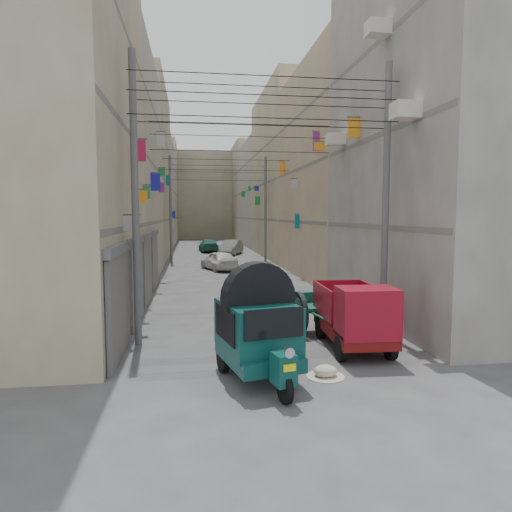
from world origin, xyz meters
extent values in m
plane|color=#434345|center=(0.00, 0.00, 0.00)|extent=(140.00, 140.00, 0.00)
cube|color=slate|center=(-4.12, 8.00, 3.20)|extent=(0.25, 9.80, 0.18)
cube|color=slate|center=(-4.12, 8.00, 6.20)|extent=(0.25, 9.80, 0.18)
cube|color=slate|center=(-4.12, 8.00, 9.20)|extent=(0.25, 9.80, 0.18)
cube|color=#A1998A|center=(-8.00, 19.00, 6.00)|extent=(8.00, 12.00, 12.00)
cube|color=slate|center=(-4.12, 19.00, 3.20)|extent=(0.25, 11.76, 0.18)
cube|color=slate|center=(-4.12, 19.00, 6.20)|extent=(0.25, 11.76, 0.18)
cube|color=slate|center=(-4.12, 19.00, 9.20)|extent=(0.25, 11.76, 0.18)
cube|color=tan|center=(-8.00, 32.00, 7.00)|extent=(8.00, 14.00, 14.00)
cube|color=slate|center=(-4.12, 32.00, 3.20)|extent=(0.25, 13.72, 0.18)
cube|color=slate|center=(-4.12, 32.00, 6.20)|extent=(0.25, 13.72, 0.18)
cube|color=slate|center=(-4.12, 32.00, 9.20)|extent=(0.25, 13.72, 0.18)
cube|color=#A8A39D|center=(-8.00, 46.00, 5.90)|extent=(8.00, 14.00, 11.80)
cube|color=slate|center=(-4.12, 46.00, 3.20)|extent=(0.25, 13.72, 0.18)
cube|color=slate|center=(-4.12, 46.00, 6.20)|extent=(0.25, 13.72, 0.18)
cube|color=slate|center=(-4.12, 46.00, 9.20)|extent=(0.25, 13.72, 0.18)
cube|color=tan|center=(-8.00, 59.00, 6.75)|extent=(8.00, 12.00, 13.50)
cube|color=slate|center=(-4.12, 59.00, 3.20)|extent=(0.25, 11.76, 0.18)
cube|color=slate|center=(-4.12, 59.00, 6.20)|extent=(0.25, 11.76, 0.18)
cube|color=slate|center=(-4.12, 59.00, 9.20)|extent=(0.25, 11.76, 0.18)
cube|color=#A8A39D|center=(8.00, 8.00, 6.50)|extent=(8.00, 10.00, 13.00)
cube|color=slate|center=(4.12, 8.00, 3.20)|extent=(0.25, 9.80, 0.18)
cube|color=slate|center=(4.12, 8.00, 6.20)|extent=(0.25, 9.80, 0.18)
cube|color=slate|center=(4.12, 8.00, 9.20)|extent=(0.25, 9.80, 0.18)
cube|color=tan|center=(8.00, 19.00, 6.00)|extent=(8.00, 12.00, 12.00)
cube|color=slate|center=(4.12, 19.00, 3.20)|extent=(0.25, 11.76, 0.18)
cube|color=slate|center=(4.12, 19.00, 6.20)|extent=(0.25, 11.76, 0.18)
cube|color=slate|center=(4.12, 19.00, 9.20)|extent=(0.25, 11.76, 0.18)
cube|color=#BBAD8D|center=(8.00, 32.00, 7.00)|extent=(8.00, 14.00, 14.00)
cube|color=slate|center=(4.12, 32.00, 3.20)|extent=(0.25, 13.72, 0.18)
cube|color=slate|center=(4.12, 32.00, 6.20)|extent=(0.25, 13.72, 0.18)
cube|color=slate|center=(4.12, 32.00, 9.20)|extent=(0.25, 13.72, 0.18)
cube|color=#A1998A|center=(8.00, 46.00, 5.90)|extent=(8.00, 14.00, 11.80)
cube|color=slate|center=(4.12, 46.00, 3.20)|extent=(0.25, 13.72, 0.18)
cube|color=slate|center=(4.12, 46.00, 6.20)|extent=(0.25, 13.72, 0.18)
cube|color=slate|center=(4.12, 46.00, 9.20)|extent=(0.25, 13.72, 0.18)
cube|color=tan|center=(8.00, 59.00, 6.75)|extent=(8.00, 12.00, 13.50)
cube|color=slate|center=(4.12, 59.00, 3.20)|extent=(0.25, 11.76, 0.18)
cube|color=slate|center=(4.12, 59.00, 6.20)|extent=(0.25, 11.76, 0.18)
cube|color=slate|center=(4.12, 59.00, 9.20)|extent=(0.25, 11.76, 0.18)
cube|color=tan|center=(0.00, 66.00, 6.50)|extent=(22.00, 10.00, 13.00)
cube|color=#505055|center=(-3.92, 4.80, 1.30)|extent=(0.12, 3.00, 2.60)
cube|color=#5B5B5D|center=(-3.90, 4.80, 2.75)|extent=(0.18, 3.20, 0.25)
cube|color=#505055|center=(-3.92, 8.50, 1.30)|extent=(0.12, 3.00, 2.60)
cube|color=#5B5B5D|center=(-3.90, 8.50, 2.75)|extent=(0.18, 3.20, 0.25)
cube|color=#505055|center=(-3.92, 12.20, 1.30)|extent=(0.12, 3.00, 2.60)
cube|color=#5B5B5D|center=(-3.90, 12.20, 2.75)|extent=(0.18, 3.20, 0.25)
cube|color=#505055|center=(-3.92, 16.00, 1.30)|extent=(0.12, 3.00, 2.60)
cube|color=#5B5B5D|center=(-3.90, 16.00, 2.75)|extent=(0.18, 3.20, 0.25)
cube|color=#1A20B9|center=(3.81, 34.28, 5.98)|extent=(0.38, 0.08, 0.41)
cube|color=#1A20B9|center=(-3.86, 41.61, 3.62)|extent=(0.27, 0.08, 0.71)
cube|color=#B9B9B9|center=(-3.78, 6.43, 3.35)|extent=(0.44, 0.08, 0.42)
cube|color=#1A20B9|center=(-3.77, 15.80, 5.17)|extent=(0.45, 0.08, 0.84)
cube|color=#188936|center=(3.79, 44.88, 5.91)|extent=(0.41, 0.08, 0.59)
cube|color=orange|center=(-3.81, 9.76, 4.24)|extent=(0.38, 0.08, 0.44)
cube|color=#188936|center=(3.78, 33.54, 4.85)|extent=(0.43, 0.08, 0.72)
cube|color=#188936|center=(3.86, 39.62, 6.25)|extent=(0.28, 0.08, 0.44)
cube|color=#B9B9B9|center=(-3.76, 20.00, 7.85)|extent=(0.48, 0.08, 0.84)
cube|color=#1A20B9|center=(-3.85, 38.07, 3.67)|extent=(0.31, 0.08, 0.44)
cube|color=#B9B9B9|center=(3.82, 19.02, 5.41)|extent=(0.35, 0.08, 0.45)
cube|color=orange|center=(3.83, 22.65, 6.65)|extent=(0.34, 0.08, 0.79)
cube|color=#188936|center=(-3.86, 12.02, 4.50)|extent=(0.28, 0.08, 0.52)
cube|color=#0D768F|center=(-3.86, 29.62, 6.26)|extent=(0.28, 0.08, 0.74)
cube|color=#0D768F|center=(3.87, 18.51, 3.22)|extent=(0.26, 0.08, 0.80)
cube|color=#C21947|center=(3.83, 9.37, 6.69)|extent=(0.34, 0.08, 0.55)
cube|color=#C21947|center=(-3.76, 8.55, 5.67)|extent=(0.47, 0.08, 0.67)
cube|color=#188936|center=(-3.80, 21.15, 6.14)|extent=(0.40, 0.08, 0.47)
cube|color=#902792|center=(-3.84, 21.66, 5.24)|extent=(0.32, 0.08, 0.55)
cube|color=orange|center=(3.76, 13.74, 6.73)|extent=(0.47, 0.08, 0.35)
cube|color=#902792|center=(3.84, 14.58, 7.07)|extent=(0.32, 0.08, 0.89)
cube|color=orange|center=(3.78, 9.29, 6.73)|extent=(0.44, 0.08, 0.69)
cube|color=#902792|center=(-4.06, 6.00, 3.00)|extent=(0.10, 3.20, 0.80)
cube|color=#1A20B9|center=(-4.06, 15.00, 3.00)|extent=(0.10, 3.20, 0.80)
cube|color=#1A20B9|center=(-4.06, 27.00, 3.00)|extent=(0.10, 3.20, 0.80)
cube|color=#C21947|center=(-4.06, 39.00, 3.00)|extent=(0.10, 3.20, 0.80)
cube|color=#188936|center=(4.06, 6.00, 3.00)|extent=(0.10, 3.20, 0.80)
cube|color=#D66119|center=(4.06, 15.00, 3.00)|extent=(0.10, 3.20, 0.80)
cube|color=#C21947|center=(4.06, 27.00, 3.00)|extent=(0.10, 3.20, 0.80)
cube|color=#B9B9B9|center=(4.06, 39.00, 3.00)|extent=(0.10, 3.20, 0.80)
cube|color=silver|center=(3.65, 5.00, 6.40)|extent=(0.70, 0.55, 0.45)
cube|color=silver|center=(3.65, 11.00, 6.60)|extent=(0.70, 0.55, 0.45)
cube|color=silver|center=(3.65, 7.00, 9.30)|extent=(0.70, 0.55, 0.45)
cylinder|color=#5B5B5D|center=(-3.60, 6.00, 4.00)|extent=(0.20, 0.20, 8.00)
cylinder|color=#5B5B5D|center=(3.60, 6.00, 4.00)|extent=(0.20, 0.20, 8.00)
cylinder|color=#5B5B5D|center=(-3.60, 28.00, 4.00)|extent=(0.20, 0.20, 8.00)
cylinder|color=#5B5B5D|center=(3.60, 28.00, 4.00)|extent=(0.20, 0.20, 8.00)
cylinder|color=black|center=(0.00, 5.50, 6.20)|extent=(7.40, 0.02, 0.02)
cylinder|color=black|center=(0.00, 5.50, 6.80)|extent=(7.40, 0.02, 0.02)
cylinder|color=black|center=(0.00, 5.50, 7.30)|extent=(7.40, 0.02, 0.02)
cylinder|color=black|center=(0.00, 6.50, 6.20)|extent=(7.40, 0.02, 0.02)
cylinder|color=black|center=(0.00, 6.50, 6.80)|extent=(7.40, 0.02, 0.02)
cylinder|color=black|center=(0.00, 6.50, 7.30)|extent=(7.40, 0.02, 0.02)
cylinder|color=black|center=(0.00, 12.00, 6.20)|extent=(7.40, 0.02, 0.02)
cylinder|color=black|center=(0.00, 12.00, 6.80)|extent=(7.40, 0.02, 0.02)
cylinder|color=black|center=(0.00, 12.00, 7.30)|extent=(7.40, 0.02, 0.02)
cylinder|color=black|center=(0.00, 20.00, 6.20)|extent=(7.40, 0.02, 0.02)
cylinder|color=black|center=(0.00, 20.00, 6.80)|extent=(7.40, 0.02, 0.02)
cylinder|color=black|center=(0.00, 20.00, 7.30)|extent=(7.40, 0.02, 0.02)
cylinder|color=black|center=(0.00, 28.00, 6.20)|extent=(7.40, 0.02, 0.02)
cylinder|color=black|center=(0.00, 28.00, 6.80)|extent=(7.40, 0.02, 0.02)
cylinder|color=black|center=(0.00, 28.00, 7.30)|extent=(7.40, 0.02, 0.02)
cylinder|color=black|center=(-0.37, 1.42, 0.31)|extent=(0.26, 0.63, 0.62)
cylinder|color=black|center=(-1.41, 3.34, 0.31)|extent=(0.26, 0.63, 0.62)
cylinder|color=black|center=(-0.22, 3.60, 0.31)|extent=(0.26, 0.63, 0.62)
cube|color=#0B403C|center=(-0.67, 2.82, 0.53)|extent=(1.80, 2.35, 0.31)
cube|color=#0B403C|center=(-0.38, 1.47, 0.66)|extent=(0.49, 0.57, 0.61)
cylinder|color=silver|center=(-0.32, 1.22, 1.05)|extent=(0.21, 0.10, 0.20)
cube|color=#FAED0D|center=(-0.32, 1.20, 0.78)|extent=(0.25, 0.08, 0.13)
cube|color=#0B403C|center=(-0.68, 2.88, 1.16)|extent=(1.81, 2.15, 1.05)
cube|color=black|center=(-0.48, 1.94, 1.44)|extent=(1.26, 0.34, 0.61)
cube|color=black|center=(-1.40, 2.72, 1.27)|extent=(0.33, 1.31, 0.72)
cube|color=black|center=(0.03, 3.03, 1.27)|extent=(0.33, 1.31, 0.72)
cube|color=white|center=(-0.47, 1.91, 0.61)|extent=(1.36, 0.35, 0.07)
cylinder|color=black|center=(1.07, 6.36, 0.65)|extent=(0.33, 1.31, 1.30)
cylinder|color=#135541|center=(1.07, 6.36, 0.65)|extent=(0.31, 1.03, 1.02)
cylinder|color=#5B5B5D|center=(1.07, 6.36, 0.65)|extent=(0.23, 0.20, 0.17)
cylinder|color=black|center=(2.27, 6.54, 0.65)|extent=(0.33, 1.31, 1.30)
cylinder|color=#135541|center=(2.27, 6.54, 0.65)|extent=(0.31, 1.03, 1.02)
cylinder|color=#5B5B5D|center=(2.27, 6.54, 0.65)|extent=(0.23, 0.20, 0.17)
cylinder|color=#5B5B5D|center=(1.67, 6.45, 0.65)|extent=(1.25, 0.26, 0.07)
cube|color=#135541|center=(1.67, 6.45, 0.82)|extent=(1.12, 1.16, 0.09)
cube|color=#135541|center=(1.60, 6.91, 1.02)|extent=(0.98, 0.22, 0.33)
cylinder|color=#135541|center=(1.48, 5.25, 0.74)|extent=(0.38, 2.13, 0.07)
cylinder|color=#135541|center=(2.21, 5.36, 0.74)|extent=(0.38, 2.13, 0.07)
cylinder|color=black|center=(1.52, 3.72, 0.32)|extent=(0.21, 0.65, 0.64)
cylinder|color=black|center=(1.62, 5.86, 0.32)|extent=(0.21, 0.65, 0.64)
cylinder|color=black|center=(2.78, 3.66, 0.32)|extent=(0.21, 0.65, 0.64)
cylinder|color=black|center=(2.88, 5.80, 0.32)|extent=(0.21, 0.65, 0.64)
cube|color=#630E0E|center=(2.20, 4.76, 0.54)|extent=(1.56, 3.28, 0.34)
cube|color=maroon|center=(2.15, 3.64, 1.22)|extent=(1.46, 1.09, 1.22)
cube|color=black|center=(2.13, 3.18, 1.32)|extent=(1.27, 0.12, 0.54)
cube|color=#630E0E|center=(2.23, 5.29, 0.80)|extent=(1.56, 2.21, 0.12)
cube|color=maroon|center=(1.51, 5.33, 1.22)|extent=(0.16, 2.15, 0.83)
cube|color=maroon|center=(2.94, 5.26, 1.22)|extent=(0.16, 2.15, 0.83)
cube|color=maroon|center=(2.27, 6.35, 1.22)|extent=(1.46, 0.13, 0.83)
cylinder|color=#135541|center=(0.76, 14.44, 0.59)|extent=(0.17, 1.17, 1.17)
cylinder|color=#135541|center=(2.01, 14.32, 0.59)|extent=(0.17, 1.17, 1.17)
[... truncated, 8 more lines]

